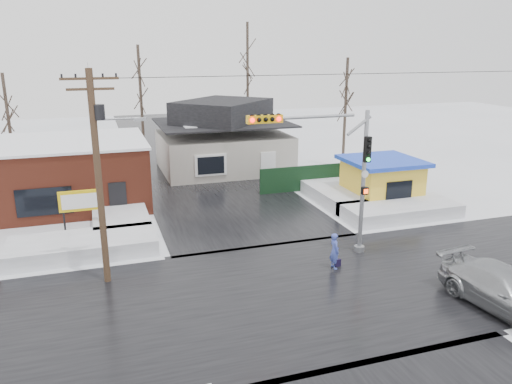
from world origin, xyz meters
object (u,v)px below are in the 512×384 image
object	(u,v)px
traffic_signal	(335,165)
pedestrian	(334,251)
utility_pole	(99,166)
kiosk	(381,180)
marquee_sign	(81,202)
car	(506,291)

from	to	relation	value
traffic_signal	pedestrian	xyz separation A→B (m)	(-0.51, -1.33, -3.70)
utility_pole	pedestrian	distance (m)	10.90
kiosk	marquee_sign	bearing A→B (deg)	-178.45
utility_pole	pedestrian	size ratio (longest dim) A/B	5.34
marquee_sign	car	bearing A→B (deg)	-40.68
traffic_signal	utility_pole	xyz separation A→B (m)	(-10.36, 0.53, 0.57)
utility_pole	car	world-z (taller)	utility_pole
utility_pole	kiosk	bearing A→B (deg)	20.44
utility_pole	car	bearing A→B (deg)	-26.88
utility_pole	marquee_sign	bearing A→B (deg)	100.13
marquee_sign	pedestrian	distance (m)	13.50
traffic_signal	kiosk	xyz separation A→B (m)	(7.07, 7.03, -3.08)
traffic_signal	utility_pole	size ratio (longest dim) A/B	0.78
traffic_signal	marquee_sign	bearing A→B (deg)	150.28
car	kiosk	bearing A→B (deg)	70.23
kiosk	pedestrian	size ratio (longest dim) A/B	2.73
marquee_sign	pedestrian	bearing A→B (deg)	-35.73
traffic_signal	kiosk	size ratio (longest dim) A/B	1.52
utility_pole	traffic_signal	bearing A→B (deg)	-2.95
traffic_signal	kiosk	world-z (taller)	traffic_signal
utility_pole	kiosk	size ratio (longest dim) A/B	1.96
utility_pole	pedestrian	xyz separation A→B (m)	(9.85, -1.87, -4.27)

